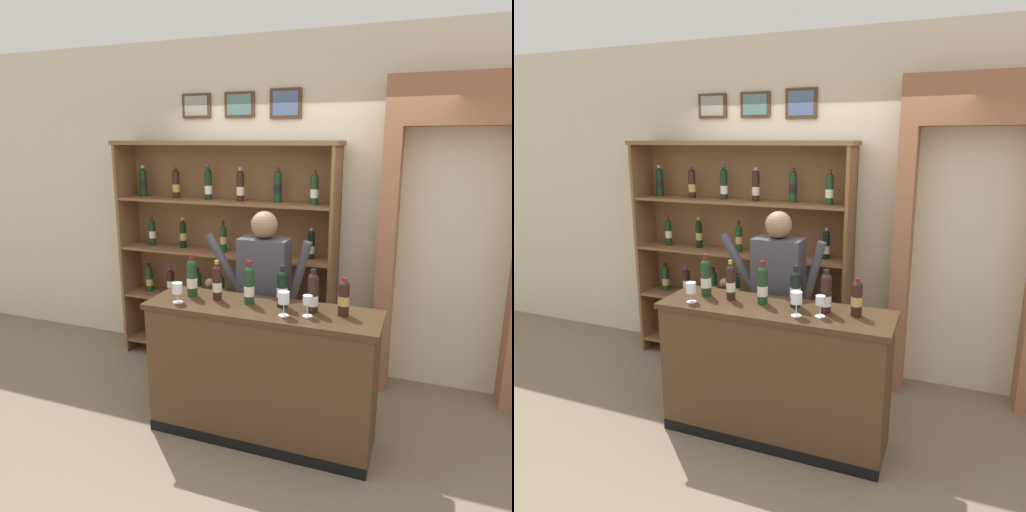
# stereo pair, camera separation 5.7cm
# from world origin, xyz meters

# --- Properties ---
(ground_plane) EXTENTS (14.00, 14.00, 0.02)m
(ground_plane) POSITION_xyz_m (0.00, 0.00, -0.01)
(ground_plane) COLOR #7A6B56
(back_wall) EXTENTS (12.00, 0.19, 3.10)m
(back_wall) POSITION_xyz_m (-0.00, 1.34, 1.55)
(back_wall) COLOR beige
(back_wall) RESTS_ON ground
(wine_shelf) EXTENTS (2.20, 0.38, 2.17)m
(wine_shelf) POSITION_xyz_m (-0.72, 1.09, 1.15)
(wine_shelf) COLOR brown
(wine_shelf) RESTS_ON ground
(archway_doorway) EXTENTS (1.19, 0.45, 2.67)m
(archway_doorway) POSITION_xyz_m (1.32, 1.21, 1.53)
(archway_doorway) COLOR #9E6647
(archway_doorway) RESTS_ON ground
(tasting_counter) EXTENTS (1.69, 0.50, 1.02)m
(tasting_counter) POSITION_xyz_m (0.05, -0.00, 0.51)
(tasting_counter) COLOR #4C331E
(tasting_counter) RESTS_ON ground
(shopkeeper) EXTENTS (0.93, 0.22, 1.63)m
(shopkeeper) POSITION_xyz_m (-0.11, 0.48, 1.01)
(shopkeeper) COLOR #2D3347
(shopkeeper) RESTS_ON ground
(tasting_bottle_riserva) EXTENTS (0.08, 0.08, 0.32)m
(tasting_bottle_riserva) POSITION_xyz_m (-0.53, 0.06, 1.17)
(tasting_bottle_riserva) COLOR #19381E
(tasting_bottle_riserva) RESTS_ON tasting_counter
(tasting_bottle_super_tuscan) EXTENTS (0.07, 0.07, 0.30)m
(tasting_bottle_super_tuscan) POSITION_xyz_m (-0.32, 0.05, 1.16)
(tasting_bottle_super_tuscan) COLOR black
(tasting_bottle_super_tuscan) RESTS_ON tasting_counter
(tasting_bottle_bianco) EXTENTS (0.08, 0.08, 0.32)m
(tasting_bottle_bianco) POSITION_xyz_m (-0.06, 0.05, 1.17)
(tasting_bottle_bianco) COLOR #19381E
(tasting_bottle_bianco) RESTS_ON tasting_counter
(tasting_bottle_prosecco) EXTENTS (0.08, 0.08, 0.30)m
(tasting_bottle_prosecco) POSITION_xyz_m (0.18, 0.07, 1.16)
(tasting_bottle_prosecco) COLOR black
(tasting_bottle_prosecco) RESTS_ON tasting_counter
(tasting_bottle_chianti) EXTENTS (0.08, 0.08, 0.30)m
(tasting_bottle_chianti) POSITION_xyz_m (0.41, 0.04, 1.16)
(tasting_bottle_chianti) COLOR black
(tasting_bottle_chianti) RESTS_ON tasting_counter
(tasting_bottle_rosso) EXTENTS (0.08, 0.08, 0.26)m
(tasting_bottle_rosso) POSITION_xyz_m (0.62, 0.05, 1.15)
(tasting_bottle_rosso) COLOR black
(tasting_bottle_rosso) RESTS_ON tasting_counter
(wine_glass_left) EXTENTS (0.07, 0.07, 0.15)m
(wine_glass_left) POSITION_xyz_m (0.40, -0.06, 1.13)
(wine_glass_left) COLOR silver
(wine_glass_left) RESTS_ON tasting_counter
(wine_glass_center) EXTENTS (0.08, 0.08, 0.15)m
(wine_glass_center) POSITION_xyz_m (-0.56, -0.12, 1.12)
(wine_glass_center) COLOR silver
(wine_glass_center) RESTS_ON tasting_counter
(wine_glass_right) EXTENTS (0.08, 0.08, 0.17)m
(wine_glass_right) POSITION_xyz_m (0.24, -0.11, 1.14)
(wine_glass_right) COLOR silver
(wine_glass_right) RESTS_ON tasting_counter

